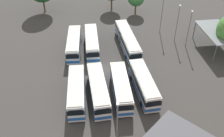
# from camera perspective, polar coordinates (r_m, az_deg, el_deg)

# --- Properties ---
(ground_plane) EXTENTS (92.55, 92.55, 0.00)m
(ground_plane) POSITION_cam_1_polar(r_m,az_deg,el_deg) (48.30, -1.56, -0.30)
(ground_plane) COLOR #383533
(bus_row0_slot0) EXTENTS (11.30, 3.71, 3.39)m
(bus_row0_slot0) POSITION_cam_1_polar(r_m,az_deg,el_deg) (53.42, -8.70, 5.62)
(bus_row0_slot0) COLOR silver
(bus_row0_slot0) RESTS_ON ground_plane
(bus_row0_slot1) EXTENTS (11.63, 4.17, 3.39)m
(bus_row0_slot1) POSITION_cam_1_polar(r_m,az_deg,el_deg) (53.54, -4.66, 6.03)
(bus_row0_slot1) COLOR silver
(bus_row0_slot1) RESTS_ON ground_plane
(bus_row0_slot3) EXTENTS (14.34, 5.58, 3.39)m
(bus_row0_slot3) POSITION_cam_1_polar(r_m,az_deg,el_deg) (54.18, 3.53, 6.49)
(bus_row0_slot3) COLOR silver
(bus_row0_slot3) RESTS_ON ground_plane
(bus_row1_slot0) EXTENTS (10.88, 3.95, 3.39)m
(bus_row1_slot0) POSITION_cam_1_polar(r_m,az_deg,el_deg) (41.32, -8.14, -5.17)
(bus_row1_slot0) COLOR silver
(bus_row1_slot0) RESTS_ON ground_plane
(bus_row1_slot1) EXTENTS (11.45, 4.83, 3.39)m
(bus_row1_slot1) POSITION_cam_1_polar(r_m,az_deg,el_deg) (41.30, -3.20, -4.80)
(bus_row1_slot1) COLOR silver
(bus_row1_slot1) RESTS_ON ground_plane
(bus_row1_slot2) EXTENTS (10.86, 4.01, 3.39)m
(bus_row1_slot2) POSITION_cam_1_polar(r_m,az_deg,el_deg) (41.64, 2.04, -4.34)
(bus_row1_slot2) COLOR silver
(bus_row1_slot2) RESTS_ON ground_plane
(bus_row1_slot3) EXTENTS (11.03, 4.83, 3.39)m
(bus_row1_slot3) POSITION_cam_1_polar(r_m,az_deg,el_deg) (42.61, 7.26, -3.54)
(bus_row1_slot3) COLOR silver
(bus_row1_slot3) RESTS_ON ground_plane
(maintenance_shelter) EXTENTS (11.51, 7.41, 4.28)m
(maintenance_shelter) POSITION_cam_1_polar(r_m,az_deg,el_deg) (56.96, 23.03, 7.70)
(maintenance_shelter) COLOR slate
(maintenance_shelter) RESTS_ON ground_plane
(lamp_post_near_entrance) EXTENTS (0.56, 0.28, 9.66)m
(lamp_post_near_entrance) POSITION_cam_1_polar(r_m,az_deg,el_deg) (59.98, 11.45, 12.71)
(lamp_post_near_entrance) COLOR slate
(lamp_post_near_entrance) RESTS_ON ground_plane
(lamp_post_mid_lot) EXTENTS (0.56, 0.28, 9.47)m
(lamp_post_mid_lot) POSITION_cam_1_polar(r_m,az_deg,el_deg) (31.31, 1.19, -13.50)
(lamp_post_mid_lot) COLOR slate
(lamp_post_mid_lot) RESTS_ON ground_plane
(lamp_post_far_corner) EXTENTS (0.56, 0.28, 8.53)m
(lamp_post_far_corner) POSITION_cam_1_polar(r_m,az_deg,el_deg) (57.12, 14.76, 10.30)
(lamp_post_far_corner) COLOR slate
(lamp_post_far_corner) RESTS_ON ground_plane
(lamp_post_by_building) EXTENTS (0.56, 0.28, 8.34)m
(lamp_post_by_building) POSITION_cam_1_polar(r_m,az_deg,el_deg) (55.60, 17.25, 8.96)
(lamp_post_by_building) COLOR slate
(lamp_post_by_building) RESTS_ON ground_plane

